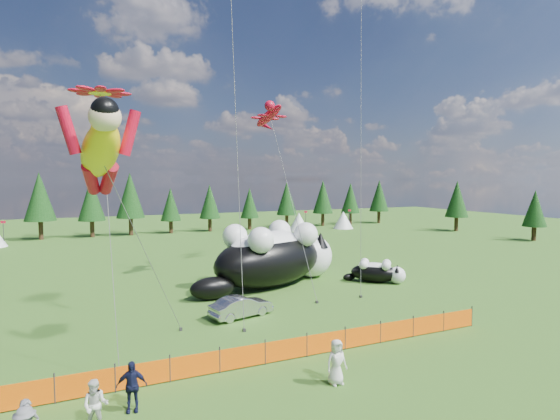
{
  "coord_description": "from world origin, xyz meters",
  "views": [
    {
      "loc": [
        -7.79,
        -19.81,
        7.89
      ],
      "look_at": [
        2.81,
        4.0,
        6.07
      ],
      "focal_mm": 28.0,
      "sensor_mm": 36.0,
      "label": 1
    }
  ],
  "objects": [
    {
      "name": "ground",
      "position": [
        0.0,
        0.0,
        0.0
      ],
      "size": [
        160.0,
        160.0,
        0.0
      ],
      "primitive_type": "plane",
      "color": "#133D0B",
      "rests_on": "ground"
    },
    {
      "name": "safety_fence",
      "position": [
        0.0,
        -3.0,
        0.5
      ],
      "size": [
        22.06,
        0.06,
        1.1
      ],
      "color": "#262626",
      "rests_on": "ground"
    },
    {
      "name": "tree_line",
      "position": [
        0.0,
        45.0,
        4.0
      ],
      "size": [
        90.0,
        4.0,
        8.0
      ],
      "primitive_type": null,
      "color": "black",
      "rests_on": "ground"
    },
    {
      "name": "festival_tents",
      "position": [
        11.0,
        40.0,
        1.4
      ],
      "size": [
        50.0,
        3.2,
        2.8
      ],
      "primitive_type": null,
      "color": "white",
      "rests_on": "ground"
    },
    {
      "name": "cat_large",
      "position": [
        5.01,
        9.79,
        2.23
      ],
      "size": [
        12.51,
        7.66,
        4.69
      ],
      "rotation": [
        0.0,
        0.0,
        0.36
      ],
      "color": "black",
      "rests_on": "ground"
    },
    {
      "name": "cat_small",
      "position": [
        12.49,
        7.36,
        0.83
      ],
      "size": [
        3.98,
        3.66,
        1.74
      ],
      "rotation": [
        0.0,
        0.0,
        -0.71
      ],
      "color": "black",
      "rests_on": "ground"
    },
    {
      "name": "car",
      "position": [
        0.17,
        3.54,
        0.61
      ],
      "size": [
        3.92,
        2.17,
        1.22
      ],
      "primitive_type": "imported",
      "rotation": [
        0.0,
        0.0,
        1.82
      ],
      "color": "#BCBCC1",
      "rests_on": "ground"
    },
    {
      "name": "spectator_b",
      "position": [
        -7.71,
        -5.41,
        0.82
      ],
      "size": [
        0.9,
        0.68,
        1.65
      ],
      "primitive_type": "imported",
      "rotation": [
        0.0,
        0.0,
        -0.28
      ],
      "color": "silver",
      "rests_on": "ground"
    },
    {
      "name": "spectator_c",
      "position": [
        -6.56,
        -4.64,
        0.88
      ],
      "size": [
        1.11,
        0.72,
        1.75
      ],
      "primitive_type": "imported",
      "rotation": [
        0.0,
        0.0,
        -0.21
      ],
      "color": "#121633",
      "rests_on": "ground"
    },
    {
      "name": "spectator_e",
      "position": [
        0.84,
        -5.77,
        0.87
      ],
      "size": [
        0.86,
        0.57,
        1.75
      ],
      "primitive_type": "imported",
      "rotation": [
        0.0,
        0.0,
        0.02
      ],
      "color": "silver",
      "rests_on": "ground"
    },
    {
      "name": "superhero_kite",
      "position": [
        -7.27,
        -2.39,
        8.94
      ],
      "size": [
        6.07,
        7.48,
        11.83
      ],
      "color": "yellow",
      "rests_on": "ground"
    },
    {
      "name": "gecko_kite",
      "position": [
        6.07,
        13.58,
        13.08
      ],
      "size": [
        3.48,
        12.26,
        15.97
      ],
      "color": "#BA0924",
      "rests_on": "ground"
    },
    {
      "name": "flower_kite",
      "position": [
        -7.06,
        2.44,
        11.79
      ],
      "size": [
        3.54,
        6.27,
        12.61
      ],
      "color": "#BA0924",
      "rests_on": "ground"
    },
    {
      "name": "diamond_kite_a",
      "position": [
        0.08,
        4.67,
        17.67
      ],
      "size": [
        0.96,
        4.27,
        19.56
      ],
      "color": "blue",
      "rests_on": "ground"
    }
  ]
}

